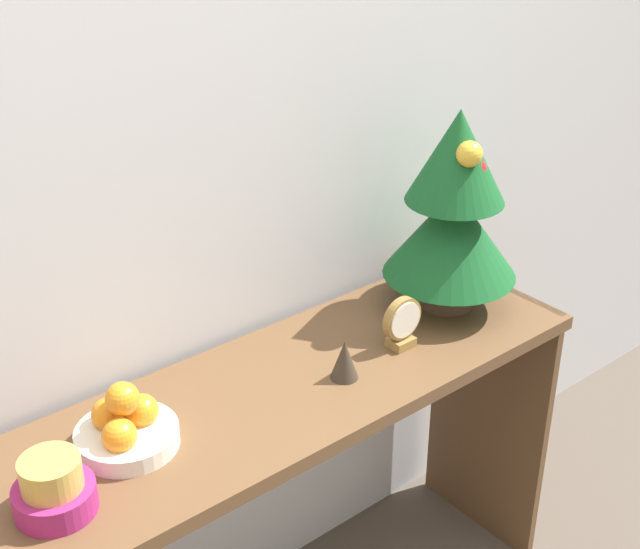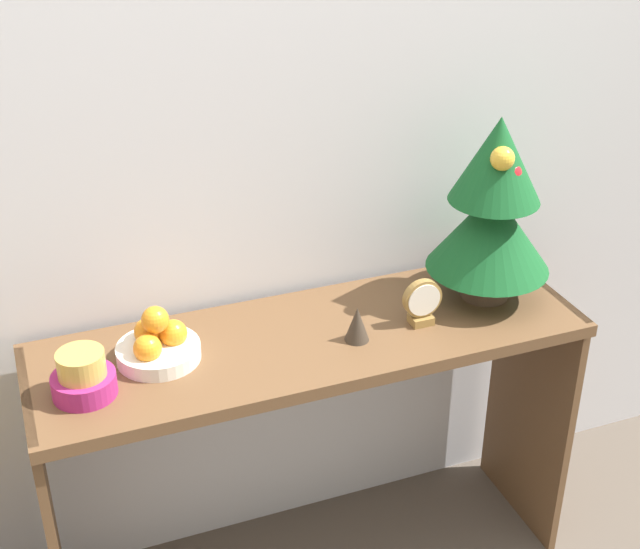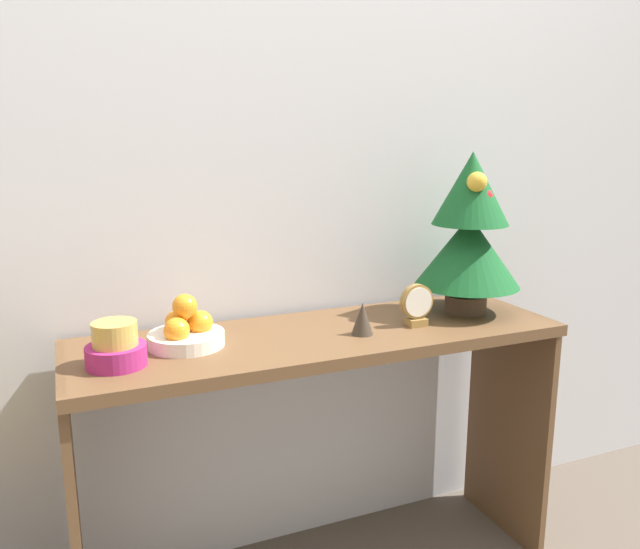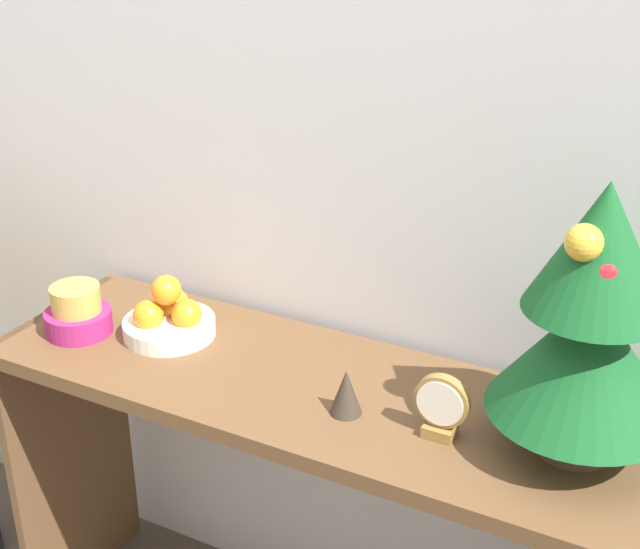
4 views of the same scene
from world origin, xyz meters
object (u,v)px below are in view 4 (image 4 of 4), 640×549
at_px(figurine, 346,392).
at_px(singing_bowl, 77,313).
at_px(mini_tree, 591,320).
at_px(desk_clock, 441,407).
at_px(fruit_bowl, 169,318).

bearing_deg(figurine, singing_bowl, 179.15).
height_order(mini_tree, figurine, mini_tree).
bearing_deg(singing_bowl, desk_clock, 0.15).
bearing_deg(desk_clock, singing_bowl, -179.85).
relative_size(singing_bowl, desk_clock, 1.17).
bearing_deg(fruit_bowl, desk_clock, -7.04).
bearing_deg(desk_clock, figurine, -176.22).
height_order(fruit_bowl, singing_bowl, fruit_bowl).
bearing_deg(desk_clock, mini_tree, 17.15).
bearing_deg(mini_tree, figurine, -168.72).
relative_size(mini_tree, singing_bowl, 3.44).
distance_m(mini_tree, desk_clock, 0.27).
height_order(mini_tree, fruit_bowl, mini_tree).
bearing_deg(singing_bowl, figurine, -0.85).
height_order(fruit_bowl, desk_clock, fruit_bowl).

